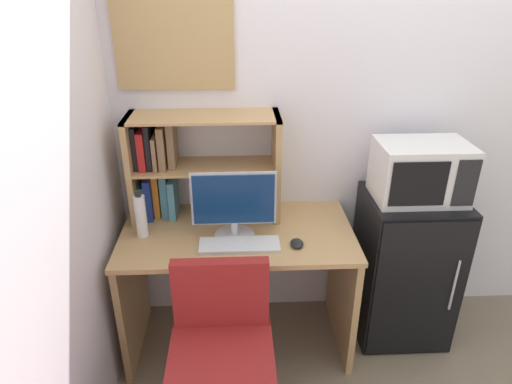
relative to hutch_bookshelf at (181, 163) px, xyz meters
name	(u,v)px	position (x,y,z in m)	size (l,w,h in m)	color
wall_back	(464,116)	(1.63, 0.15, 0.20)	(6.40, 0.04, 2.60)	silver
desk	(238,267)	(0.31, -0.21, -0.56)	(1.26, 0.67, 0.78)	tan
hutch_bookshelf	(181,163)	(0.00, 0.00, 0.00)	(0.82, 0.28, 0.59)	tan
monitor	(234,205)	(0.29, -0.27, -0.12)	(0.44, 0.21, 0.37)	#B7B7BC
keyboard	(240,245)	(0.31, -0.37, -0.31)	(0.41, 0.15, 0.02)	silver
computer_mouse	(297,243)	(0.61, -0.37, -0.30)	(0.07, 0.09, 0.03)	black
water_bottle	(141,216)	(-0.20, -0.23, -0.20)	(0.06, 0.06, 0.26)	silver
mini_fridge	(404,267)	(1.30, -0.15, -0.63)	(0.53, 0.49, 0.93)	black
microwave	(421,171)	(1.30, -0.14, -0.01)	(0.48, 0.33, 0.32)	silver
desk_chair	(222,369)	(0.22, -0.80, -0.71)	(0.54, 0.54, 0.88)	black
wall_corkboard	(174,38)	(0.00, 0.11, 0.65)	(0.62, 0.02, 0.53)	tan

